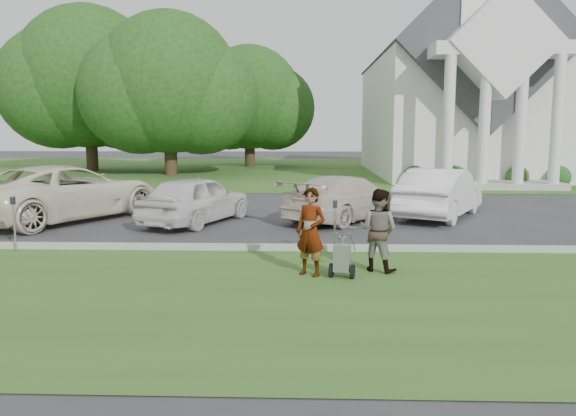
{
  "coord_description": "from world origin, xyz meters",
  "views": [
    {
      "loc": [
        0.24,
        -11.87,
        2.71
      ],
      "look_at": [
        -0.15,
        0.0,
        1.06
      ],
      "focal_mm": 35.0,
      "sensor_mm": 36.0,
      "label": 1
    }
  ],
  "objects_px": {
    "tree_left": "(169,89)",
    "tree_back": "(249,102)",
    "parking_meter_near": "(335,221)",
    "car_d": "(441,193)",
    "church": "(452,76)",
    "car_c": "(346,198)",
    "tree_far": "(88,84)",
    "person_right": "(378,231)",
    "striping_cart": "(342,259)",
    "person_left": "(311,233)",
    "parking_meter_far": "(14,218)",
    "car_b": "(196,199)",
    "car_a": "(66,192)"
  },
  "relations": [
    {
      "from": "parking_meter_near",
      "to": "tree_back",
      "type": "bearing_deg",
      "value": 99.17
    },
    {
      "from": "person_right",
      "to": "car_d",
      "type": "bearing_deg",
      "value": -81.11
    },
    {
      "from": "parking_meter_near",
      "to": "car_d",
      "type": "relative_size",
      "value": 0.27
    },
    {
      "from": "tree_back",
      "to": "parking_meter_near",
      "type": "xyz_separation_m",
      "value": [
        4.86,
        -30.1,
        -3.93
      ]
    },
    {
      "from": "church",
      "to": "car_a",
      "type": "bearing_deg",
      "value": -131.15
    },
    {
      "from": "striping_cart",
      "to": "car_c",
      "type": "distance_m",
      "value": 6.78
    },
    {
      "from": "car_c",
      "to": "tree_back",
      "type": "bearing_deg",
      "value": -39.64
    },
    {
      "from": "tree_far",
      "to": "person_right",
      "type": "xyz_separation_m",
      "value": [
        15.63,
        -26.21,
        -4.9
      ]
    },
    {
      "from": "tree_back",
      "to": "parking_meter_near",
      "type": "distance_m",
      "value": 30.74
    },
    {
      "from": "striping_cart",
      "to": "car_a",
      "type": "height_order",
      "value": "car_a"
    },
    {
      "from": "tree_left",
      "to": "car_b",
      "type": "bearing_deg",
      "value": -74.15
    },
    {
      "from": "car_b",
      "to": "car_d",
      "type": "distance_m",
      "value": 7.54
    },
    {
      "from": "tree_far",
      "to": "parking_meter_near",
      "type": "bearing_deg",
      "value": -59.37
    },
    {
      "from": "parking_meter_near",
      "to": "car_b",
      "type": "height_order",
      "value": "car_b"
    },
    {
      "from": "person_right",
      "to": "car_a",
      "type": "height_order",
      "value": "car_a"
    },
    {
      "from": "tree_left",
      "to": "striping_cart",
      "type": "relative_size",
      "value": 11.02
    },
    {
      "from": "car_c",
      "to": "car_d",
      "type": "height_order",
      "value": "car_d"
    },
    {
      "from": "church",
      "to": "tree_left",
      "type": "xyz_separation_m",
      "value": [
        -17.01,
        -1.13,
        -0.83
      ]
    },
    {
      "from": "person_right",
      "to": "car_b",
      "type": "height_order",
      "value": "person_right"
    },
    {
      "from": "parking_meter_far",
      "to": "car_c",
      "type": "bearing_deg",
      "value": 33.03
    },
    {
      "from": "person_left",
      "to": "car_d",
      "type": "relative_size",
      "value": 0.35
    },
    {
      "from": "person_right",
      "to": "car_b",
      "type": "xyz_separation_m",
      "value": [
        -4.6,
        5.47,
        -0.08
      ]
    },
    {
      "from": "striping_cart",
      "to": "car_d",
      "type": "bearing_deg",
      "value": 78.21
    },
    {
      "from": "striping_cart",
      "to": "car_d",
      "type": "height_order",
      "value": "car_d"
    },
    {
      "from": "striping_cart",
      "to": "car_a",
      "type": "bearing_deg",
      "value": 154.13
    },
    {
      "from": "person_left",
      "to": "car_d",
      "type": "distance_m",
      "value": 8.36
    },
    {
      "from": "tree_back",
      "to": "parking_meter_near",
      "type": "height_order",
      "value": "tree_back"
    },
    {
      "from": "tree_back",
      "to": "parking_meter_far",
      "type": "height_order",
      "value": "tree_back"
    },
    {
      "from": "car_b",
      "to": "car_d",
      "type": "relative_size",
      "value": 0.9
    },
    {
      "from": "car_b",
      "to": "car_c",
      "type": "xyz_separation_m",
      "value": [
        4.4,
        0.74,
        -0.03
      ]
    },
    {
      "from": "striping_cart",
      "to": "car_a",
      "type": "xyz_separation_m",
      "value": [
        -7.93,
        6.53,
        0.48
      ]
    },
    {
      "from": "tree_back",
      "to": "person_right",
      "type": "distance_m",
      "value": 31.96
    },
    {
      "from": "tree_left",
      "to": "car_b",
      "type": "height_order",
      "value": "tree_left"
    },
    {
      "from": "tree_far",
      "to": "car_d",
      "type": "height_order",
      "value": "tree_far"
    },
    {
      "from": "tree_far",
      "to": "striping_cart",
      "type": "distance_m",
      "value": 31.09
    },
    {
      "from": "parking_meter_far",
      "to": "car_a",
      "type": "relative_size",
      "value": 0.21
    },
    {
      "from": "striping_cart",
      "to": "parking_meter_near",
      "type": "height_order",
      "value": "parking_meter_near"
    },
    {
      "from": "person_left",
      "to": "car_b",
      "type": "xyz_separation_m",
      "value": [
        -3.3,
        5.87,
        -0.11
      ]
    },
    {
      "from": "striping_cart",
      "to": "car_c",
      "type": "xyz_separation_m",
      "value": [
        0.52,
        6.75,
        0.32
      ]
    },
    {
      "from": "church",
      "to": "car_c",
      "type": "relative_size",
      "value": 5.15
    },
    {
      "from": "striping_cart",
      "to": "person_left",
      "type": "relative_size",
      "value": 0.59
    },
    {
      "from": "tree_back",
      "to": "person_left",
      "type": "height_order",
      "value": "tree_back"
    },
    {
      "from": "church",
      "to": "car_b",
      "type": "xyz_separation_m",
      "value": [
        -11.98,
        -18.87,
        -5.23
      ]
    },
    {
      "from": "car_c",
      "to": "tree_far",
      "type": "bearing_deg",
      "value": -14.24
    },
    {
      "from": "tree_far",
      "to": "parking_meter_far",
      "type": "bearing_deg",
      "value": -72.53
    },
    {
      "from": "parking_meter_far",
      "to": "tree_back",
      "type": "bearing_deg",
      "value": 85.89
    },
    {
      "from": "car_d",
      "to": "parking_meter_near",
      "type": "bearing_deg",
      "value": 86.2
    },
    {
      "from": "person_left",
      "to": "parking_meter_near",
      "type": "bearing_deg",
      "value": 102.06
    },
    {
      "from": "tree_left",
      "to": "person_left",
      "type": "bearing_deg",
      "value": -70.56
    },
    {
      "from": "tree_left",
      "to": "tree_back",
      "type": "bearing_deg",
      "value": 63.43
    }
  ]
}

